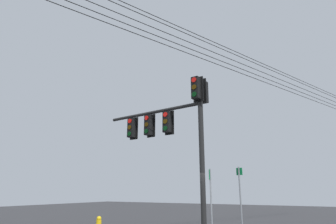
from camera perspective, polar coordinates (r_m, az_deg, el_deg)
name	(u,v)px	position (r m, az deg, el deg)	size (l,w,h in m)	color
signal_mast_assembly	(175,125)	(12.03, 1.34, -2.51)	(5.09, 1.09, 6.29)	black
route_sign_primary	(240,194)	(13.86, 14.11, -15.43)	(0.30, 0.13, 2.92)	slate
route_sign_secondary	(211,195)	(13.26, 8.43, -15.89)	(0.15, 0.27, 2.80)	slate
overhead_wire_span	(219,54)	(13.39, 9.98, 11.20)	(10.36, 26.00, 1.44)	black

